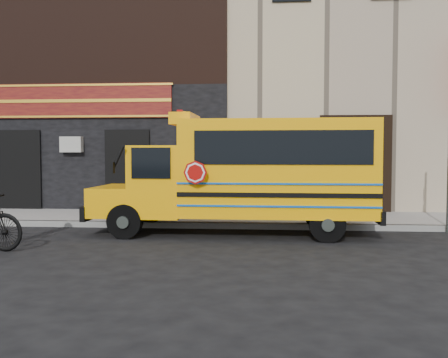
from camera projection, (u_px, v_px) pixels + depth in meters
name	position (u px, v px, depth m)	size (l,w,h in m)	color
ground	(207.00, 247.00, 10.47)	(120.00, 120.00, 0.00)	black
curb	(219.00, 226.00, 13.05)	(40.00, 0.20, 0.15)	gray
sidewalk	(223.00, 218.00, 14.54)	(40.00, 3.00, 0.15)	gray
building	(235.00, 52.00, 20.55)	(20.00, 10.70, 12.00)	tan
school_bus	(250.00, 172.00, 12.10)	(6.93, 2.44, 2.92)	black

